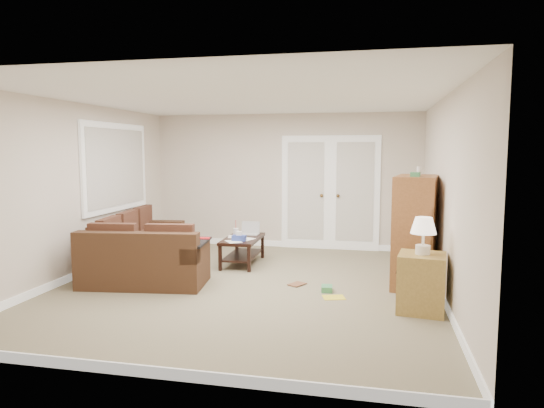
% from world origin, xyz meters
% --- Properties ---
extents(floor, '(5.50, 5.50, 0.00)m').
position_xyz_m(floor, '(0.00, 0.00, 0.00)').
color(floor, gray).
rests_on(floor, ground).
extents(ceiling, '(5.00, 5.50, 0.02)m').
position_xyz_m(ceiling, '(0.00, 0.00, 2.50)').
color(ceiling, white).
rests_on(ceiling, wall_back).
extents(wall_left, '(0.02, 5.50, 2.50)m').
position_xyz_m(wall_left, '(-2.50, 0.00, 1.25)').
color(wall_left, beige).
rests_on(wall_left, floor).
extents(wall_right, '(0.02, 5.50, 2.50)m').
position_xyz_m(wall_right, '(2.50, 0.00, 1.25)').
color(wall_right, beige).
rests_on(wall_right, floor).
extents(wall_back, '(5.00, 0.02, 2.50)m').
position_xyz_m(wall_back, '(0.00, 2.75, 1.25)').
color(wall_back, beige).
rests_on(wall_back, floor).
extents(wall_front, '(5.00, 0.02, 2.50)m').
position_xyz_m(wall_front, '(0.00, -2.75, 1.25)').
color(wall_front, beige).
rests_on(wall_front, floor).
extents(baseboards, '(5.00, 5.50, 0.10)m').
position_xyz_m(baseboards, '(0.00, 0.00, 0.05)').
color(baseboards, white).
rests_on(baseboards, floor).
extents(french_doors, '(1.80, 0.05, 2.13)m').
position_xyz_m(french_doors, '(0.85, 2.71, 1.04)').
color(french_doors, white).
rests_on(french_doors, floor).
extents(window_left, '(0.05, 1.92, 1.42)m').
position_xyz_m(window_left, '(-2.46, 1.00, 1.55)').
color(window_left, white).
rests_on(window_left, wall_left).
extents(sectional_sofa, '(1.97, 2.59, 0.78)m').
position_xyz_m(sectional_sofa, '(-1.70, 0.32, 0.30)').
color(sectional_sofa, '#482D1C').
rests_on(sectional_sofa, floor).
extents(coffee_table, '(0.55, 1.07, 0.72)m').
position_xyz_m(coffee_table, '(-0.40, 1.23, 0.24)').
color(coffee_table, black).
rests_on(coffee_table, floor).
extents(tv_armoire, '(0.66, 1.01, 1.60)m').
position_xyz_m(tv_armoire, '(2.20, 0.49, 0.75)').
color(tv_armoire, brown).
rests_on(tv_armoire, floor).
extents(side_cabinet, '(0.58, 0.58, 1.08)m').
position_xyz_m(side_cabinet, '(2.20, -0.60, 0.39)').
color(side_cabinet, '#A2813B').
rests_on(side_cabinet, floor).
extents(space_heater, '(0.14, 0.13, 0.30)m').
position_xyz_m(space_heater, '(2.07, 2.45, 0.15)').
color(space_heater, silver).
rests_on(space_heater, floor).
extents(floor_magazine, '(0.32, 0.28, 0.01)m').
position_xyz_m(floor_magazine, '(1.19, -0.29, 0.00)').
color(floor_magazine, yellow).
rests_on(floor_magazine, floor).
extents(floor_greenbox, '(0.16, 0.20, 0.07)m').
position_xyz_m(floor_greenbox, '(1.08, -0.03, 0.04)').
color(floor_greenbox, '#3F8B55').
rests_on(floor_greenbox, floor).
extents(floor_book, '(0.26, 0.29, 0.02)m').
position_xyz_m(floor_book, '(0.58, 0.23, 0.01)').
color(floor_book, brown).
rests_on(floor_book, floor).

